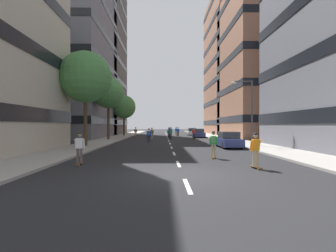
% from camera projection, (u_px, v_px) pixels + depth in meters
% --- Properties ---
extents(ground_plane, '(182.77, 182.77, 0.00)m').
position_uv_depth(ground_plane, '(168.00, 138.00, 41.24)').
color(ground_plane, black).
extents(sidewalk_left, '(3.76, 83.77, 0.14)m').
position_uv_depth(sidewalk_left, '(120.00, 137.00, 44.86)').
color(sidewalk_left, '#9E9991').
rests_on(sidewalk_left, ground_plane).
extents(sidewalk_right, '(3.76, 83.77, 0.14)m').
position_uv_depth(sidewalk_right, '(214.00, 137.00, 45.24)').
color(sidewalk_right, '#9E9991').
rests_on(sidewalk_right, ground_plane).
extents(lane_markings, '(0.16, 72.20, 0.01)m').
position_uv_depth(lane_markings, '(167.00, 137.00, 43.78)').
color(lane_markings, silver).
rests_on(lane_markings, ground_plane).
extents(building_left_mid, '(17.77, 18.94, 28.62)m').
position_uv_depth(building_left_mid, '(55.00, 53.00, 42.26)').
color(building_left_mid, slate).
rests_on(building_left_mid, ground_plane).
extents(building_left_far, '(17.77, 17.97, 36.76)m').
position_uv_depth(building_left_far, '(83.00, 55.00, 57.62)').
color(building_left_far, '#4C4744').
rests_on(building_left_far, ground_plane).
extents(building_right_mid, '(17.77, 16.50, 25.67)m').
position_uv_depth(building_right_mid, '(278.00, 63.00, 43.13)').
color(building_right_mid, '#9E6B51').
rests_on(building_right_mid, ground_plane).
extents(building_right_far, '(17.77, 18.76, 31.84)m').
position_uv_depth(building_right_far, '(248.00, 66.00, 58.49)').
color(building_right_far, '#9E6B51').
rests_on(building_right_far, ground_plane).
extents(parked_car_near, '(1.82, 4.40, 1.52)m').
position_uv_depth(parked_car_near, '(192.00, 132.00, 53.22)').
color(parked_car_near, silver).
rests_on(parked_car_near, ground_plane).
extents(parked_car_mid, '(1.82, 4.40, 1.52)m').
position_uv_depth(parked_car_mid, '(198.00, 133.00, 43.39)').
color(parked_car_mid, navy).
rests_on(parked_car_mid, ground_plane).
extents(parked_car_far, '(1.82, 4.40, 1.52)m').
position_uv_depth(parked_car_far, '(228.00, 140.00, 23.74)').
color(parked_car_far, navy).
rests_on(parked_car_far, ground_plane).
extents(street_tree_near, '(4.39, 4.39, 8.76)m').
position_uv_depth(street_tree_near, '(108.00, 93.00, 35.10)').
color(street_tree_near, '#4C3823').
rests_on(street_tree_near, sidewalk_left).
extents(street_tree_mid, '(4.59, 4.59, 7.93)m').
position_uv_depth(street_tree_mid, '(124.00, 107.00, 49.45)').
color(street_tree_mid, '#4C3823').
rests_on(street_tree_mid, sidewalk_left).
extents(street_tree_far, '(5.09, 5.09, 9.30)m').
position_uv_depth(street_tree_far, '(85.00, 77.00, 24.62)').
color(street_tree_far, '#4C3823').
rests_on(street_tree_far, sidewalk_left).
extents(streetlamp_right, '(2.13, 0.30, 6.50)m').
position_uv_depth(streetlamp_right, '(248.00, 105.00, 24.99)').
color(streetlamp_right, '#3F3F44').
rests_on(streetlamp_right, sidewalk_right).
extents(skater_0, '(0.55, 0.92, 1.78)m').
position_uv_depth(skater_0, '(170.00, 133.00, 37.47)').
color(skater_0, brown).
rests_on(skater_0, ground_plane).
extents(skater_1, '(0.53, 0.90, 1.78)m').
position_uv_depth(skater_1, '(176.00, 131.00, 52.35)').
color(skater_1, brown).
rests_on(skater_1, ground_plane).
extents(skater_2, '(0.55, 0.92, 1.78)m').
position_uv_depth(skater_2, '(149.00, 135.00, 29.12)').
color(skater_2, brown).
rests_on(skater_2, ground_plane).
extents(skater_3, '(0.55, 0.92, 1.78)m').
position_uv_depth(skater_3, '(152.00, 133.00, 36.94)').
color(skater_3, brown).
rests_on(skater_3, ground_plane).
extents(skater_4, '(0.56, 0.92, 1.78)m').
position_uv_depth(skater_4, '(136.00, 131.00, 44.79)').
color(skater_4, brown).
rests_on(skater_4, ground_plane).
extents(skater_5, '(0.56, 0.92, 1.78)m').
position_uv_depth(skater_5, '(171.00, 131.00, 48.92)').
color(skater_5, brown).
rests_on(skater_5, ground_plane).
extents(skater_6, '(0.56, 0.92, 1.78)m').
position_uv_depth(skater_6, '(256.00, 149.00, 12.26)').
color(skater_6, brown).
rests_on(skater_6, ground_plane).
extents(skater_7, '(0.57, 0.92, 1.78)m').
position_uv_depth(skater_7, '(194.00, 133.00, 37.91)').
color(skater_7, brown).
rests_on(skater_7, ground_plane).
extents(skater_8, '(0.56, 0.92, 1.78)m').
position_uv_depth(skater_8, '(178.00, 131.00, 47.74)').
color(skater_8, brown).
rests_on(skater_8, ground_plane).
extents(skater_9, '(0.53, 0.90, 1.78)m').
position_uv_depth(skater_9, '(169.00, 132.00, 40.97)').
color(skater_9, brown).
rests_on(skater_9, ground_plane).
extents(skater_10, '(0.57, 0.92, 1.78)m').
position_uv_depth(skater_10, '(213.00, 143.00, 16.09)').
color(skater_10, brown).
rests_on(skater_10, ground_plane).
extents(skater_11, '(0.57, 0.92, 1.78)m').
position_uv_depth(skater_11, '(169.00, 131.00, 51.36)').
color(skater_11, brown).
rests_on(skater_11, ground_plane).
extents(skater_12, '(0.54, 0.91, 1.78)m').
position_uv_depth(skater_12, '(80.00, 147.00, 13.37)').
color(skater_12, brown).
rests_on(skater_12, ground_plane).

